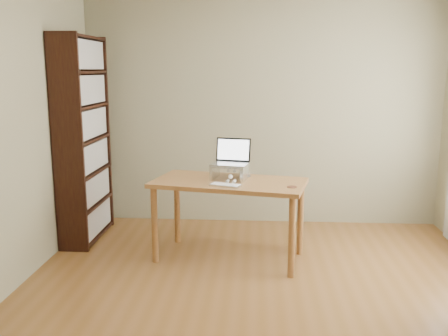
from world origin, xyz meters
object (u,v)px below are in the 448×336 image
bookshelf (84,139)px  desk (229,191)px  laptop (230,158)px  keyboard (225,185)px  cat (234,172)px

bookshelf → desk: bookshelf is taller
laptop → keyboard: (-0.02, -0.36, -0.18)m
laptop → cat: 0.14m
laptop → keyboard: size_ratio=1.27×
cat → laptop: bearing=148.5°
desk → cat: size_ratio=3.19×
keyboard → cat: (0.06, 0.33, 0.05)m
desk → laptop: size_ratio=3.98×
desk → cat: 0.20m
bookshelf → laptop: (1.53, -0.36, -0.11)m
cat → keyboard: bearing=-94.1°
bookshelf → cat: size_ratio=4.48×
bookshelf → desk: bearing=-18.2°
keyboard → laptop: bearing=107.2°
bookshelf → cat: (1.57, -0.39, -0.24)m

